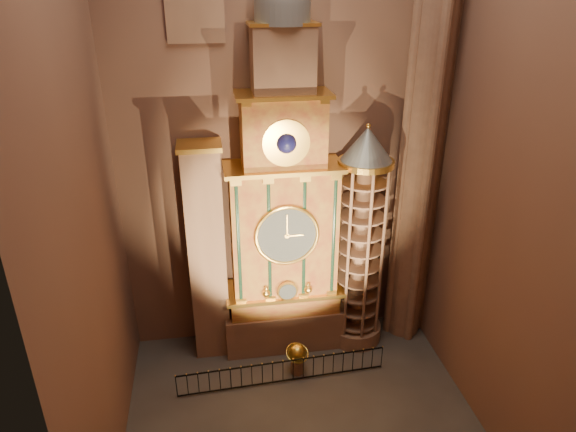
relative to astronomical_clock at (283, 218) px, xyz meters
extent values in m
plane|color=#383330|center=(0.00, -4.96, -6.68)|extent=(14.00, 14.00, 0.00)
plane|color=brown|center=(0.00, 1.04, 4.32)|extent=(22.00, 0.00, 22.00)
plane|color=brown|center=(-7.00, -4.96, 4.32)|extent=(0.00, 22.00, 22.00)
plane|color=brown|center=(7.00, -4.96, 4.32)|extent=(0.00, 22.00, 22.00)
cube|color=#8C634C|center=(0.00, 0.04, -5.68)|extent=(5.60, 2.20, 2.00)
cube|color=maroon|center=(0.00, 0.04, -4.18)|extent=(5.00, 2.00, 1.00)
cube|color=#F6B848|center=(0.00, -0.01, -3.63)|extent=(5.40, 2.30, 0.18)
cube|color=maroon|center=(0.00, 0.04, -0.68)|extent=(4.60, 2.00, 6.00)
cylinder|color=black|center=(-2.05, -0.82, -0.68)|extent=(0.32, 0.32, 5.60)
cylinder|color=black|center=(-0.75, -0.82, -0.68)|extent=(0.32, 0.32, 5.60)
cylinder|color=black|center=(0.75, -0.82, -0.68)|extent=(0.32, 0.32, 5.60)
cylinder|color=black|center=(2.05, -0.82, -0.68)|extent=(0.32, 0.32, 5.60)
cube|color=#F6B848|center=(0.00, -0.01, 2.37)|extent=(5.00, 2.25, 0.18)
cylinder|color=#2D3033|center=(0.00, -0.97, -0.38)|extent=(2.60, 0.12, 2.60)
torus|color=#F6B848|center=(0.00, -1.02, -0.38)|extent=(2.80, 0.16, 2.80)
cylinder|color=#F6B848|center=(0.00, -1.12, -3.08)|extent=(0.90, 0.10, 0.90)
sphere|color=#F6B848|center=(-0.95, -1.07, -3.13)|extent=(0.36, 0.36, 0.36)
sphere|color=#F6B848|center=(0.95, -1.07, -3.13)|extent=(0.36, 0.36, 0.36)
cube|color=maroon|center=(0.00, 0.04, 3.82)|extent=(3.40, 1.80, 3.00)
sphere|color=#0D0F45|center=(0.00, -0.87, 3.62)|extent=(0.80, 0.80, 0.80)
cube|color=#F6B848|center=(0.00, -0.01, 5.37)|extent=(3.80, 2.00, 0.15)
cube|color=#8C634C|center=(0.00, 0.04, 6.62)|extent=(2.40, 1.60, 2.60)
sphere|color=slate|center=(0.00, 0.04, 8.72)|extent=(2.10, 2.10, 2.10)
cube|color=#8C634C|center=(-3.40, 0.04, -1.68)|extent=(1.60, 1.40, 10.00)
cube|color=#F6B848|center=(-3.40, -0.38, -3.68)|extent=(1.35, 0.10, 2.10)
cube|color=#4C1B14|center=(-3.40, -0.44, -3.68)|extent=(1.05, 0.04, 1.75)
cube|color=#F6B848|center=(-3.40, -0.38, -1.08)|extent=(1.35, 0.10, 2.10)
cube|color=#4C1B14|center=(-3.40, -0.44, -1.08)|extent=(1.05, 0.04, 1.75)
cube|color=#F6B848|center=(-3.40, -0.38, 1.52)|extent=(1.35, 0.10, 2.10)
cube|color=#4C1B14|center=(-3.40, -0.44, 1.52)|extent=(1.05, 0.04, 1.75)
cube|color=#F6B848|center=(-3.40, 0.04, 3.42)|extent=(1.80, 1.60, 0.20)
cylinder|color=#8C634C|center=(3.50, -0.26, -6.28)|extent=(2.50, 2.50, 0.80)
cylinder|color=#8C634C|center=(3.50, -0.26, -1.78)|extent=(0.70, 0.70, 8.20)
cylinder|color=#F6B848|center=(3.50, -0.26, 2.42)|extent=(2.40, 2.40, 0.25)
cone|color=slate|center=(3.50, -0.26, 3.22)|extent=(2.30, 2.30, 1.50)
sphere|color=#F6B848|center=(3.50, -0.26, 4.02)|extent=(0.20, 0.20, 0.20)
cylinder|color=#8C634C|center=(6.10, 0.04, 4.32)|extent=(1.60, 1.60, 22.00)
cylinder|color=#8C634C|center=(6.90, 0.04, 4.32)|extent=(0.44, 0.44, 22.00)
cylinder|color=#8C634C|center=(5.30, 0.04, 4.32)|extent=(0.44, 0.44, 22.00)
cylinder|color=#8C634C|center=(6.10, 0.84, 4.32)|extent=(0.44, 0.44, 22.00)
cylinder|color=#8C634C|center=(6.10, -0.76, 4.32)|extent=(0.44, 0.44, 22.00)
cylinder|color=#8C634C|center=(0.25, -2.30, -6.35)|extent=(0.56, 0.56, 0.66)
sphere|color=gold|center=(0.25, -2.30, -5.60)|extent=(0.85, 0.85, 0.85)
torus|color=gold|center=(0.25, -2.30, -5.60)|extent=(1.31, 1.28, 0.46)
cube|color=black|center=(-0.48, -2.85, -5.52)|extent=(9.12, 0.46, 0.05)
cube|color=black|center=(-0.48, -2.85, -6.58)|extent=(9.12, 0.46, 0.05)
camera|label=1|loc=(-3.04, -20.05, 9.54)|focal=32.00mm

